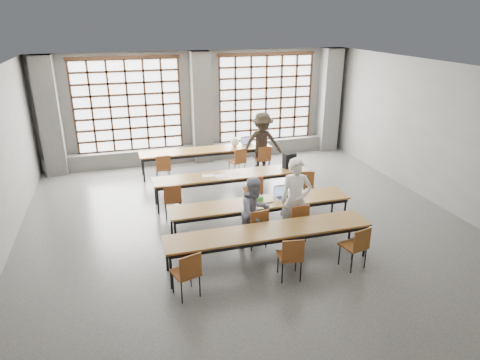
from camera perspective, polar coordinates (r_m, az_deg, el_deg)
The scene contains 40 objects.
floor at distance 9.66m, azimuth 1.42°, elevation -6.81°, with size 11.00×11.00×0.00m, color #464644.
ceiling at distance 8.59m, azimuth 1.63°, elevation 14.28°, with size 11.00×11.00×0.00m, color silver.
wall_back at distance 14.14m, azimuth -5.40°, elevation 9.76°, with size 10.00×10.00×0.00m, color #61605E.
wall_front at distance 4.63m, azimuth 23.88°, elevation -17.89°, with size 10.00×10.00×0.00m, color #61605E.
wall_right at distance 11.48m, azimuth 26.13°, elevation 4.98°, with size 11.00×11.00×0.00m, color #61605E.
column_left at distance 13.75m, azimuth -24.05°, elevation 7.70°, with size 0.60×0.55×3.50m, color #545452.
column_mid at distance 13.87m, azimuth -5.17°, elevation 9.55°, with size 0.60×0.55×3.50m, color #545452.
column_right at distance 15.37m, azimuth 11.77°, elevation 10.34°, with size 0.60×0.55×3.50m, color #545452.
window_left at distance 13.79m, azimuth -14.69°, elevation 9.52°, with size 3.32×0.12×3.00m.
window_right at distance 14.62m, azimuth 3.47°, elevation 10.80°, with size 3.32×0.12×3.00m.
sill_ledge at distance 14.32m, azimuth -5.04°, elevation 3.72°, with size 9.80×0.35×0.50m, color #545452.
desk_row_a at distance 13.00m, azimuth -4.47°, elevation 3.83°, with size 4.00×0.70×0.73m.
desk_row_b at distance 10.94m, azimuth -1.14°, elevation 0.48°, with size 4.00×0.70×0.73m.
desk_row_c at distance 9.35m, azimuth 2.76°, elevation -3.28°, with size 4.00×0.70×0.73m.
desk_row_d at distance 8.19m, azimuth 3.92°, elevation -7.06°, with size 4.00×0.70×0.73m.
chair_back_left at distance 12.25m, azimuth -10.23°, elevation 1.82°, with size 0.43×0.44×0.88m.
chair_back_mid at distance 12.65m, azimuth -0.22°, elevation 2.79°, with size 0.51×0.52×0.88m.
chair_back_right at distance 12.88m, azimuth 3.13°, elevation 3.09°, with size 0.43×0.44×0.88m.
chair_mid_left at distance 10.13m, azimuth -8.98°, elevation -2.32°, with size 0.45×0.45×0.88m.
chair_mid_centre at distance 10.53m, azimuth 1.85°, elevation -1.12°, with size 0.44×0.45×0.88m.
chair_mid_right at distance 11.02m, azimuth 8.69°, elevation -0.33°, with size 0.52×0.52×0.88m.
chair_front_left at distance 8.78m, azimuth 2.28°, elevation -5.90°, with size 0.47×0.47×0.88m.
chair_front_right at distance 9.08m, azimuth 7.68°, elevation -5.13°, with size 0.45×0.45×0.88m.
chair_near_left at distance 7.36m, azimuth -7.00°, elevation -11.87°, with size 0.52×0.53×0.88m.
chair_near_mid at distance 7.81m, azimuth 6.81°, elevation -9.77°, with size 0.47×0.48×0.88m.
chair_near_right at distance 8.37m, azimuth 15.31°, elevation -8.17°, with size 0.50×0.51×0.88m.
student_male at distance 9.03m, azimuth 7.43°, elevation -2.69°, with size 0.66×0.43×1.81m, color white.
student_female at distance 8.79m, azimuth 1.98°, elevation -4.30°, with size 0.73×0.57×1.50m, color #181F4A.
student_back at distance 12.88m, azimuth 2.97°, elevation 4.92°, with size 1.20×0.69×1.86m, color black.
laptop_front at distance 9.57m, azimuth 5.66°, elevation -1.94°, with size 0.38×0.33×0.26m.
laptop_back at distance 13.39m, azimuth 1.03°, elevation 4.97°, with size 0.42×0.38×0.26m.
mouse at distance 9.62m, azimuth 8.17°, elevation -2.18°, with size 0.10×0.06×0.04m, color white.
green_box at distance 9.35m, azimuth 2.33°, elevation -2.51°, with size 0.25×0.09×0.09m, color green.
phone at distance 9.29m, azimuth 4.02°, elevation -2.99°, with size 0.13×0.06×0.01m, color black.
paper_sheet_a at distance 10.83m, azimuth -4.27°, elevation 0.59°, with size 0.30×0.21×0.00m, color white.
paper_sheet_b at distance 10.80m, azimuth -2.60°, elevation 0.56°, with size 0.30×0.21×0.00m, color silver.
paper_sheet_c at distance 10.94m, azimuth -0.63°, elevation 0.86°, with size 0.30×0.21×0.00m, color white.
backpack at distance 11.39m, azimuth 6.58°, elevation 2.62°, with size 0.32×0.20×0.40m, color black.
plastic_bag at distance 13.19m, azimuth -0.71°, elevation 5.10°, with size 0.26×0.21×0.29m, color white.
red_pouch at distance 7.44m, azimuth -7.27°, elevation -11.82°, with size 0.20×0.08×0.06m, color maroon.
Camera 1 is at (-2.63, -8.11, 4.54)m, focal length 32.00 mm.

